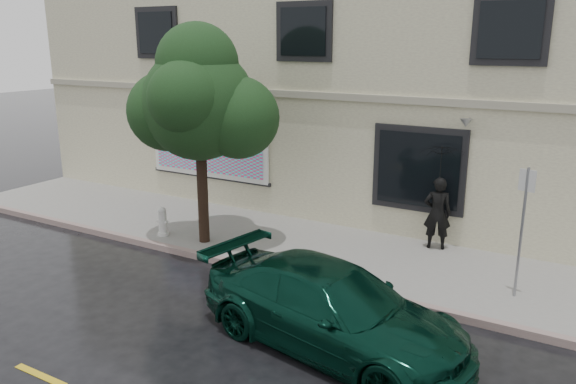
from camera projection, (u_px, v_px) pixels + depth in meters
The scene contains 12 objects.
ground at pixel (188, 291), 11.56m from camera, with size 90.00×90.00×0.00m, color black.
sidewalk at pixel (271, 240), 14.25m from camera, with size 20.00×3.50×0.15m, color gray.
curb at pixel (230, 263), 12.79m from camera, with size 20.00×0.18×0.16m, color gray.
road_marking at pixel (41, 375), 8.63m from camera, with size 19.00×0.12×0.01m, color gold.
building at pixel (363, 88), 18.16m from camera, with size 20.00×8.12×7.00m.
billboard at pixel (208, 142), 16.67m from camera, with size 4.30×0.16×2.20m.
car at pixel (332, 309), 9.26m from camera, with size 2.13×4.82×1.40m, color black.
pedestrian at pixel (437, 213), 13.29m from camera, with size 0.64×0.42×1.75m, color black.
umbrella at pixel (441, 160), 12.96m from camera, with size 1.11×1.11×0.82m, color black.
street_tree at pixel (199, 105), 13.09m from camera, with size 2.66×2.66×4.73m.
fire_hydrant at pixel (163, 221), 14.31m from camera, with size 0.31×0.29×0.75m.
sign_pole at pixel (523, 221), 10.57m from camera, with size 0.31×0.12×2.58m.
Camera 1 is at (7.09, -8.17, 4.99)m, focal length 35.00 mm.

